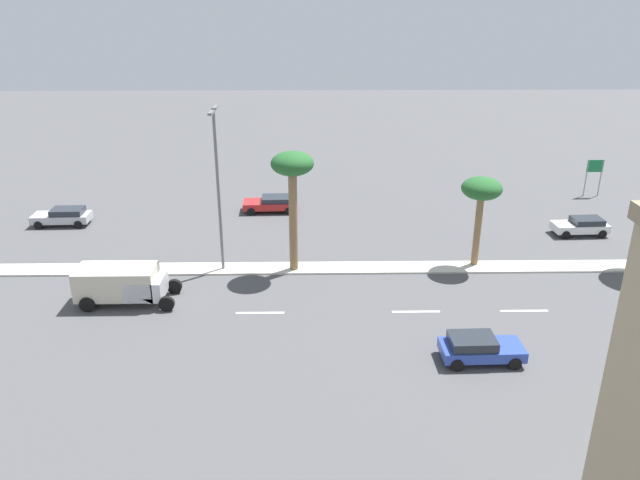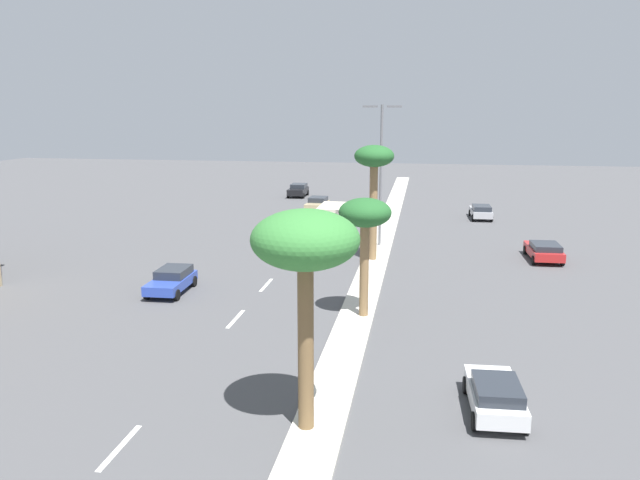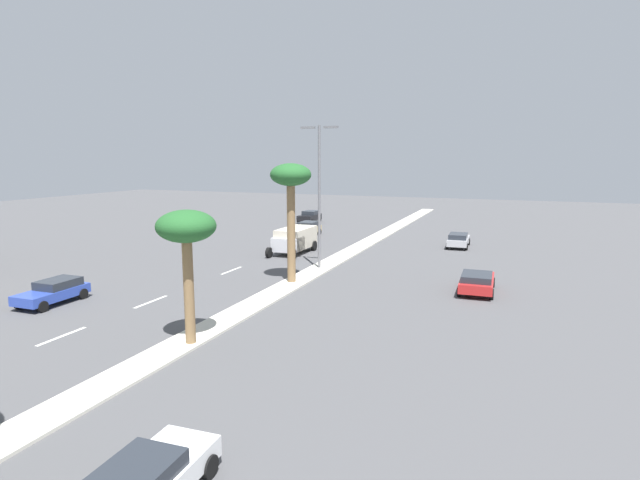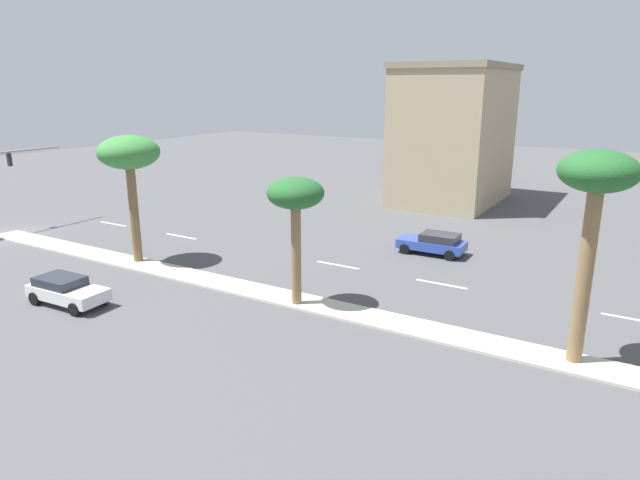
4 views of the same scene
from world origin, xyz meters
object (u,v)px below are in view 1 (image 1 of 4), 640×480
at_px(palm_tree_left, 292,173).
at_px(box_truck, 124,283).
at_px(sedan_silver_rear, 63,216).
at_px(sedan_blue_outboard, 479,348).
at_px(directional_road_sign, 595,170).
at_px(palm_tree_center, 481,192).
at_px(sedan_white_inboard, 581,226).
at_px(street_lamp_far, 218,179).
at_px(sedan_red_front, 272,203).

distance_m(palm_tree_left, box_truck, 12.13).
bearing_deg(sedan_silver_rear, sedan_blue_outboard, -125.22).
relative_size(directional_road_sign, palm_tree_center, 0.55).
height_order(sedan_blue_outboard, sedan_white_inboard, sedan_blue_outboard).
bearing_deg(street_lamp_far, sedan_white_inboard, -77.23).
bearing_deg(street_lamp_far, sedan_blue_outboard, -127.83).
xyz_separation_m(street_lamp_far, sedan_red_front, (11.74, -2.57, -5.58)).
height_order(street_lamp_far, sedan_red_front, street_lamp_far).
xyz_separation_m(directional_road_sign, box_truck, (-19.91, 36.46, -1.18)).
relative_size(sedan_red_front, box_truck, 0.77).
relative_size(sedan_red_front, sedan_blue_outboard, 1.10).
bearing_deg(box_truck, sedan_blue_outboard, -108.66).
distance_m(directional_road_sign, sedan_silver_rear, 45.57).
distance_m(palm_tree_center, box_truck, 22.99).
bearing_deg(street_lamp_far, sedan_red_front, -12.33).
xyz_separation_m(palm_tree_left, sedan_silver_rear, (8.87, 18.50, -5.97)).
bearing_deg(palm_tree_left, sedan_blue_outboard, -138.90).
distance_m(street_lamp_far, sedan_red_front, 13.25).
bearing_deg(sedan_red_front, directional_road_sign, -82.68).
height_order(palm_tree_left, street_lamp_far, street_lamp_far).
height_order(sedan_red_front, sedan_white_inboard, sedan_white_inboard).
relative_size(sedan_red_front, sedan_white_inboard, 1.10).
height_order(directional_road_sign, sedan_blue_outboard, directional_road_sign).
bearing_deg(palm_tree_center, directional_road_sign, -43.75).
bearing_deg(box_truck, palm_tree_center, -77.48).
bearing_deg(sedan_red_front, palm_tree_left, -169.74).
relative_size(street_lamp_far, box_truck, 1.82).
height_order(palm_tree_left, sedan_red_front, palm_tree_left).
xyz_separation_m(sedan_red_front, box_truck, (-16.22, 7.77, 0.53)).
bearing_deg(sedan_white_inboard, sedan_silver_rear, 86.12).
distance_m(palm_tree_left, street_lamp_far, 4.74).
height_order(directional_road_sign, street_lamp_far, street_lamp_far).
distance_m(sedan_blue_outboard, sedan_silver_rear, 34.28).
height_order(directional_road_sign, palm_tree_left, palm_tree_left).
height_order(street_lamp_far, sedan_blue_outboard, street_lamp_far).
distance_m(street_lamp_far, sedan_silver_rear, 17.23).
xyz_separation_m(street_lamp_far, box_truck, (-4.48, 5.20, -5.05)).
distance_m(sedan_white_inboard, sedan_silver_rear, 40.32).
xyz_separation_m(sedan_red_front, sedan_white_inboard, (-5.75, -23.88, 0.01)).
distance_m(palm_tree_center, sedan_silver_rear, 32.10).
xyz_separation_m(palm_tree_center, street_lamp_far, (-0.43, 16.90, 1.11)).
distance_m(directional_road_sign, sedan_blue_outboard, 31.52).
height_order(directional_road_sign, sedan_red_front, directional_road_sign).
relative_size(palm_tree_center, sedan_red_front, 1.34).
xyz_separation_m(palm_tree_center, sedan_silver_rear, (8.30, 30.68, -4.45)).
distance_m(directional_road_sign, palm_tree_center, 20.94).
distance_m(directional_road_sign, box_truck, 41.56).
relative_size(palm_tree_left, sedan_white_inboard, 1.94).
bearing_deg(sedan_white_inboard, box_truck, 108.31).
bearing_deg(box_truck, sedan_white_inboard, -71.69).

